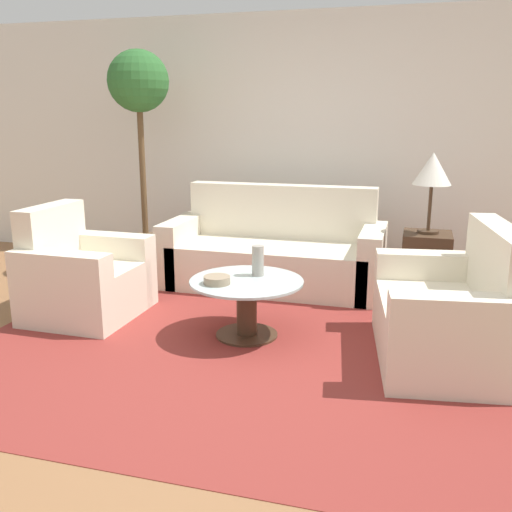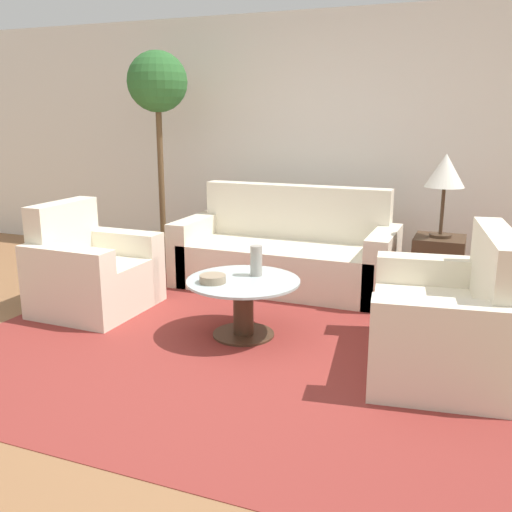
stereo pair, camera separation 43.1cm
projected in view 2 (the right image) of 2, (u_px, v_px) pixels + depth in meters
ground_plane at (201, 367)px, 3.70m from camera, size 14.00×14.00×0.00m
wall_back at (322, 143)px, 5.92m from camera, size 10.00×0.06×2.60m
rug at (244, 335)px, 4.22m from camera, size 3.73×3.50×0.01m
sofa_main at (287, 255)px, 5.40m from camera, size 2.03×0.86×0.93m
armchair at (90, 275)px, 4.75m from camera, size 0.80×0.90×0.89m
loveseat at (450, 325)px, 3.63m from camera, size 0.98×1.33×0.91m
coffee_table at (243, 300)px, 4.16m from camera, size 0.83×0.83×0.43m
side_table at (437, 271)px, 4.83m from camera, size 0.41×0.41×0.60m
table_lamp at (445, 173)px, 4.63m from camera, size 0.32×0.32×0.69m
potted_plant at (159, 119)px, 5.67m from camera, size 0.59×0.59×2.20m
vase at (256, 261)px, 4.20m from camera, size 0.09×0.09×0.23m
bowl at (213, 279)px, 4.04m from camera, size 0.19×0.19×0.06m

